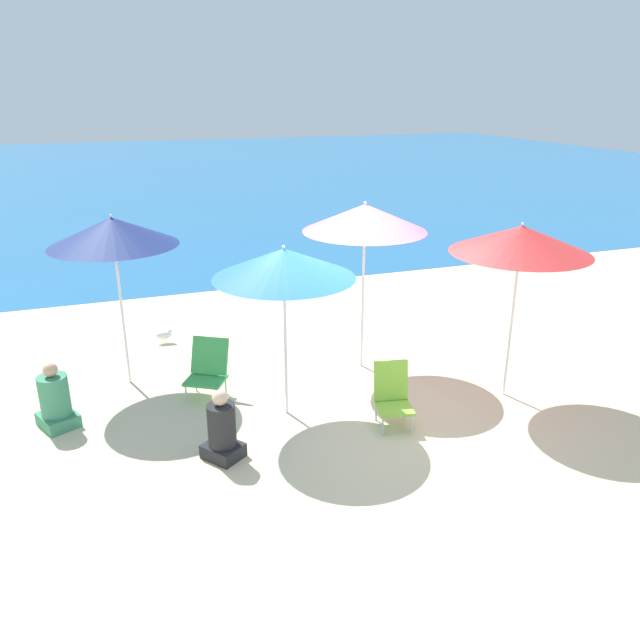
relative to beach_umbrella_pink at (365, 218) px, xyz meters
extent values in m
plane|color=beige|center=(-0.48, -1.09, -2.22)|extent=(60.00, 60.00, 0.00)
cube|color=#23669E|center=(-0.48, 24.38, -2.22)|extent=(60.00, 40.00, 0.01)
cylinder|color=white|center=(0.00, 0.00, -1.20)|extent=(0.04, 0.04, 2.04)
cone|color=pink|center=(0.00, 0.00, 0.00)|extent=(1.73, 1.73, 0.37)
sphere|color=white|center=(0.00, 0.00, 0.21)|extent=(0.04, 0.04, 0.04)
cylinder|color=white|center=(-1.46, -1.01, -1.32)|extent=(0.04, 0.04, 1.80)
cone|color=blue|center=(-1.46, -1.01, -0.25)|extent=(1.71, 1.71, 0.35)
sphere|color=white|center=(-1.46, -1.01, -0.05)|extent=(0.04, 0.04, 0.04)
cylinder|color=white|center=(-3.29, 0.57, -1.24)|extent=(0.04, 0.04, 1.97)
cone|color=navy|center=(-3.29, 0.57, -0.07)|extent=(1.67, 1.67, 0.37)
sphere|color=white|center=(-3.29, 0.57, 0.14)|extent=(0.04, 0.04, 0.04)
cylinder|color=white|center=(1.46, -1.50, -1.24)|extent=(0.04, 0.04, 1.97)
cone|color=red|center=(1.46, -1.50, -0.08)|extent=(1.75, 1.75, 0.35)
sphere|color=white|center=(1.46, -1.50, 0.11)|extent=(0.04, 0.04, 0.04)
cylinder|color=silver|center=(-2.63, -0.32, -2.10)|extent=(0.02, 0.02, 0.25)
cylinder|color=silver|center=(-2.27, -0.54, -2.10)|extent=(0.02, 0.02, 0.25)
cylinder|color=silver|center=(-2.45, -0.02, -2.10)|extent=(0.02, 0.02, 0.25)
cylinder|color=silver|center=(-2.09, -0.24, -2.10)|extent=(0.02, 0.02, 0.25)
cube|color=#47B756|center=(-2.36, -0.28, -1.96)|extent=(0.64, 0.61, 0.04)
cube|color=#47B756|center=(-2.25, -0.10, -1.69)|extent=(0.54, 0.44, 0.48)
cylinder|color=silver|center=(-0.54, -1.92, -2.10)|extent=(0.02, 0.02, 0.24)
cylinder|color=silver|center=(-0.19, -1.99, -2.10)|extent=(0.02, 0.02, 0.24)
cylinder|color=silver|center=(-0.47, -1.57, -2.10)|extent=(0.02, 0.02, 0.24)
cylinder|color=silver|center=(-0.11, -1.65, -2.10)|extent=(0.02, 0.02, 0.24)
cube|color=#8ECC3D|center=(-0.33, -1.78, -1.96)|extent=(0.50, 0.49, 0.04)
cube|color=#8ECC3D|center=(-0.28, -1.58, -1.69)|extent=(0.44, 0.21, 0.50)
cube|color=#3F8C66|center=(-4.20, -0.40, -2.14)|extent=(0.55, 0.58, 0.16)
cylinder|color=#3F8C66|center=(-4.20, -0.40, -1.81)|extent=(0.35, 0.35, 0.51)
sphere|color=tan|center=(-4.20, -0.40, -1.47)|extent=(0.17, 0.17, 0.17)
cube|color=#262628|center=(-2.42, -1.76, -2.14)|extent=(0.52, 0.53, 0.16)
cylinder|color=#262628|center=(-2.42, -1.76, -1.81)|extent=(0.31, 0.31, 0.50)
sphere|color=beige|center=(-2.42, -1.76, -1.48)|extent=(0.18, 0.18, 0.18)
cylinder|color=gold|center=(-2.70, 1.88, -2.19)|extent=(0.01, 0.01, 0.07)
cylinder|color=gold|center=(-2.65, 1.88, -2.19)|extent=(0.01, 0.01, 0.07)
ellipsoid|color=white|center=(-2.68, 1.88, -2.09)|extent=(0.26, 0.11, 0.13)
sphere|color=white|center=(-2.57, 1.88, -2.03)|extent=(0.07, 0.07, 0.07)
camera|label=1|loc=(-3.40, -7.81, 1.67)|focal=35.00mm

